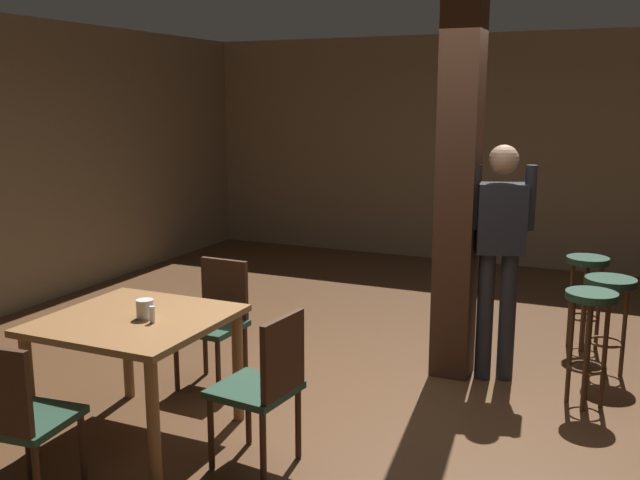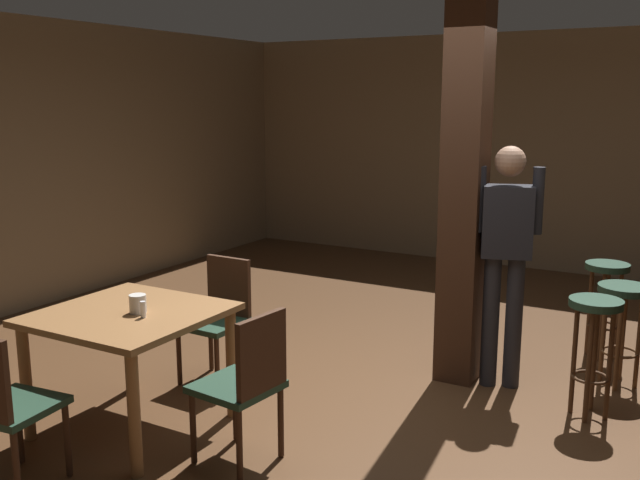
# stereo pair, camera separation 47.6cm
# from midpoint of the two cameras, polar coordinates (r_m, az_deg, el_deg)

# --- Properties ---
(ground_plane) EXTENTS (10.80, 10.80, 0.00)m
(ground_plane) POSITION_cam_midpoint_polar(r_m,az_deg,el_deg) (5.00, 2.61, -12.76)
(ground_plane) COLOR #4C301C
(wall_back) EXTENTS (8.00, 0.10, 2.80)m
(wall_back) POSITION_cam_midpoint_polar(r_m,az_deg,el_deg) (8.94, 13.37, 6.92)
(wall_back) COLOR #756047
(wall_back) RESTS_ON ground_plane
(pillar) EXTENTS (0.28, 0.28, 2.80)m
(pillar) POSITION_cam_midpoint_polar(r_m,az_deg,el_deg) (5.17, 8.43, 4.08)
(pillar) COLOR #382114
(pillar) RESTS_ON ground_plane
(dining_table) EXTENTS (1.01, 1.01, 0.76)m
(dining_table) POSITION_cam_midpoint_polar(r_m,az_deg,el_deg) (4.49, -17.48, -7.35)
(dining_table) COLOR brown
(dining_table) RESTS_ON ground_plane
(chair_east) EXTENTS (0.46, 0.46, 0.89)m
(chair_east) POSITION_cam_midpoint_polar(r_m,az_deg,el_deg) (4.01, -7.84, -11.30)
(chair_east) COLOR #1E3828
(chair_east) RESTS_ON ground_plane
(chair_south) EXTENTS (0.46, 0.46, 0.89)m
(chair_south) POSITION_cam_midpoint_polar(r_m,az_deg,el_deg) (3.99, -26.36, -12.54)
(chair_south) COLOR #1E3828
(chair_south) RESTS_ON ground_plane
(chair_north) EXTENTS (0.43, 0.43, 0.89)m
(chair_north) POSITION_cam_midpoint_polar(r_m,az_deg,el_deg) (5.20, -10.92, -6.04)
(chair_north) COLOR #1E3828
(chair_north) RESTS_ON ground_plane
(napkin_cup) EXTENTS (0.10, 0.10, 0.11)m
(napkin_cup) POSITION_cam_midpoint_polar(r_m,az_deg,el_deg) (4.40, -16.88, -5.34)
(napkin_cup) COLOR beige
(napkin_cup) RESTS_ON dining_table
(salt_shaker) EXTENTS (0.03, 0.03, 0.10)m
(salt_shaker) POSITION_cam_midpoint_polar(r_m,az_deg,el_deg) (4.30, -16.39, -5.79)
(salt_shaker) COLOR silver
(salt_shaker) RESTS_ON dining_table
(standing_person) EXTENTS (0.47, 0.30, 1.72)m
(standing_person) POSITION_cam_midpoint_polar(r_m,az_deg,el_deg) (5.18, 11.65, -0.47)
(standing_person) COLOR black
(standing_person) RESTS_ON ground_plane
(bar_stool_near) EXTENTS (0.33, 0.33, 0.79)m
(bar_stool_near) POSITION_cam_midpoint_polar(r_m,az_deg,el_deg) (4.98, 18.24, -6.29)
(bar_stool_near) COLOR #1E3828
(bar_stool_near) RESTS_ON ground_plane
(bar_stool_mid) EXTENTS (0.36, 0.36, 0.74)m
(bar_stool_mid) POSITION_cam_midpoint_polar(r_m,az_deg,el_deg) (5.59, 19.90, -4.70)
(bar_stool_mid) COLOR #1E3828
(bar_stool_mid) RESTS_ON ground_plane
(bar_stool_far) EXTENTS (0.34, 0.34, 0.77)m
(bar_stool_far) POSITION_cam_midpoint_polar(r_m,az_deg,el_deg) (6.13, 18.49, -3.14)
(bar_stool_far) COLOR #1E3828
(bar_stool_far) RESTS_ON ground_plane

